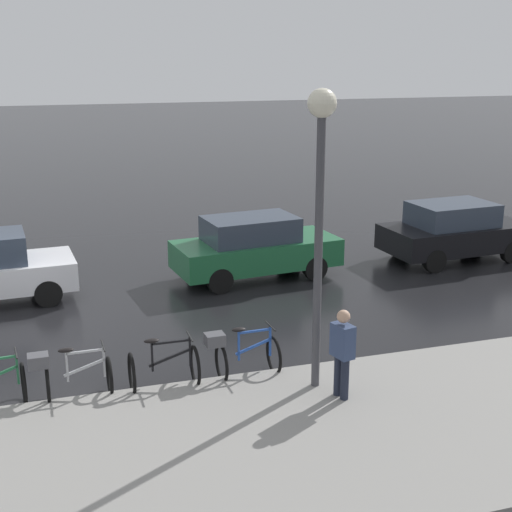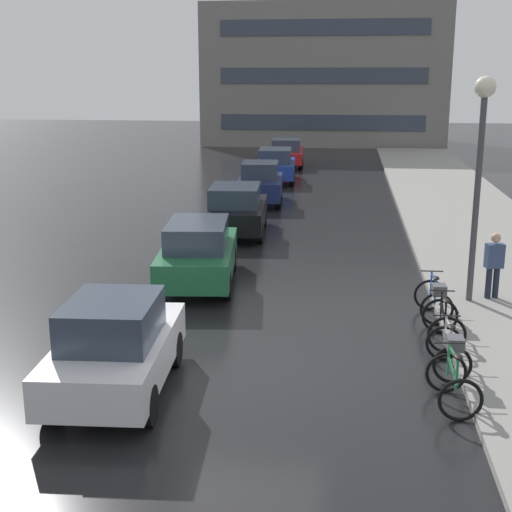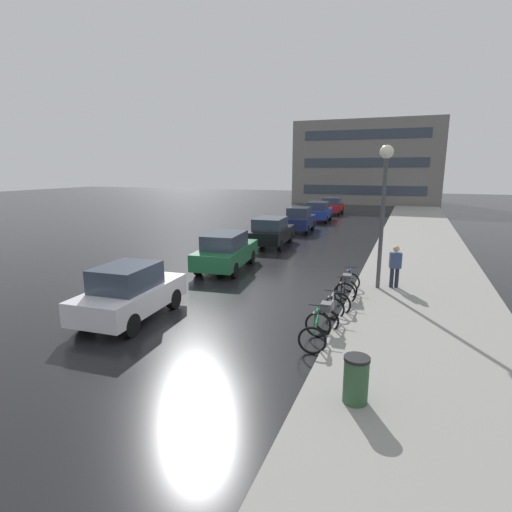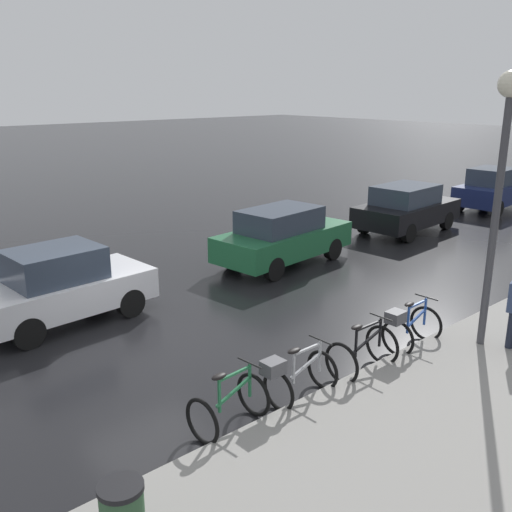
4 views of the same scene
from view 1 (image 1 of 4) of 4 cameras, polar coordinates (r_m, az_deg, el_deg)
ground_plane at (r=15.93m, az=-17.46°, el=-5.76°), size 140.00×140.00×0.00m
bicycle_second at (r=12.57m, az=-14.74°, el=-9.09°), size 0.70×1.35×0.95m
bicycle_third at (r=12.66m, az=-7.38°, el=-8.86°), size 0.75×1.17×0.98m
bicycle_farthest at (r=12.92m, az=-1.25°, el=-7.76°), size 0.76×1.34×0.99m
car_green at (r=18.47m, az=-0.10°, el=0.71°), size 2.21×4.41×1.65m
car_black at (r=20.94m, az=15.60°, el=1.95°), size 2.20×4.26×1.65m
pedestrian at (r=11.91m, az=6.92°, el=-7.64°), size 0.45×0.33×1.69m
streetlamp at (r=11.49m, az=5.15°, el=5.96°), size 0.47×0.47×5.17m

